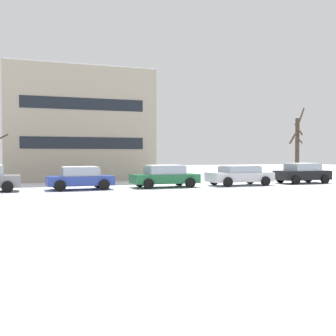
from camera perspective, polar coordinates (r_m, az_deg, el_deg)
ground_plane at (r=15.93m, az=-16.36°, el=-5.80°), size 120.00×120.00×0.00m
road_surface at (r=19.67m, az=-16.97°, el=-4.35°), size 80.00×9.55×0.00m
parked_car_blue at (r=25.35m, az=-12.04°, el=-1.33°), size 3.93×2.15×1.39m
parked_car_green at (r=26.52m, az=-0.47°, el=-1.10°), size 4.32×2.17×1.44m
parked_car_silver at (r=28.59m, az=9.83°, el=-0.96°), size 4.47×2.23×1.36m
parked_car_black at (r=31.77m, az=18.04°, el=-0.66°), size 3.98×2.09×1.48m
tree_far_left at (r=37.02m, az=17.39°, el=2.86°), size 1.19×1.20×6.07m
building_far_left at (r=36.53m, az=-12.43°, el=5.63°), size 11.65×8.40×9.06m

